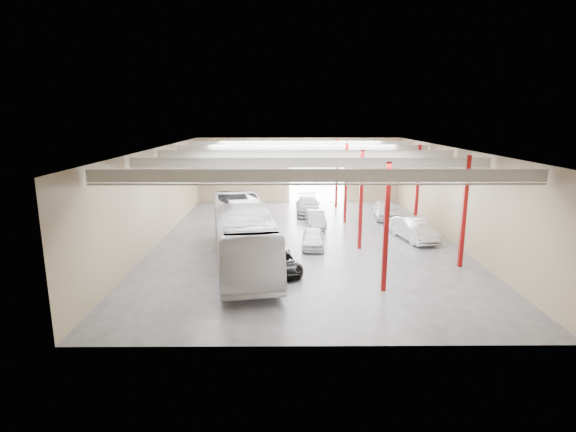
{
  "coord_description": "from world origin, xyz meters",
  "views": [
    {
      "loc": [
        -1.55,
        -32.89,
        9.27
      ],
      "look_at": [
        -1.31,
        -1.16,
        2.2
      ],
      "focal_mm": 28.0,
      "sensor_mm": 36.0,
      "label": 1
    }
  ],
  "objects_px": {
    "coach_bus": "(242,234)",
    "car_row_a": "(313,238)",
    "car_right_far": "(385,210)",
    "car_row_c": "(308,205)",
    "car_right_near": "(414,229)",
    "black_sedan": "(280,262)",
    "car_row_b": "(316,219)"
  },
  "relations": [
    {
      "from": "black_sedan",
      "to": "car_row_a",
      "type": "bearing_deg",
      "value": 52.21
    },
    {
      "from": "car_row_a",
      "to": "car_right_near",
      "type": "relative_size",
      "value": 0.77
    },
    {
      "from": "car_right_near",
      "to": "car_right_far",
      "type": "height_order",
      "value": "car_right_near"
    },
    {
      "from": "coach_bus",
      "to": "black_sedan",
      "type": "distance_m",
      "value": 3.19
    },
    {
      "from": "black_sedan",
      "to": "car_right_near",
      "type": "distance_m",
      "value": 12.39
    },
    {
      "from": "car_row_a",
      "to": "car_row_c",
      "type": "relative_size",
      "value": 0.69
    },
    {
      "from": "black_sedan",
      "to": "car_row_b",
      "type": "relative_size",
      "value": 1.06
    },
    {
      "from": "car_row_b",
      "to": "car_right_far",
      "type": "distance_m",
      "value": 7.34
    },
    {
      "from": "car_right_far",
      "to": "car_right_near",
      "type": "bearing_deg",
      "value": -80.12
    },
    {
      "from": "coach_bus",
      "to": "car_row_b",
      "type": "bearing_deg",
      "value": 51.7
    },
    {
      "from": "coach_bus",
      "to": "car_row_a",
      "type": "height_order",
      "value": "coach_bus"
    },
    {
      "from": "car_row_a",
      "to": "car_row_c",
      "type": "height_order",
      "value": "car_row_c"
    },
    {
      "from": "coach_bus",
      "to": "black_sedan",
      "type": "height_order",
      "value": "coach_bus"
    },
    {
      "from": "car_row_c",
      "to": "car_right_near",
      "type": "distance_m",
      "value": 12.15
    },
    {
      "from": "coach_bus",
      "to": "car_row_c",
      "type": "distance_m",
      "value": 15.83
    },
    {
      "from": "car_right_far",
      "to": "car_row_a",
      "type": "bearing_deg",
      "value": -122.34
    },
    {
      "from": "car_row_b",
      "to": "car_row_c",
      "type": "bearing_deg",
      "value": 92.11
    },
    {
      "from": "car_row_a",
      "to": "car_row_b",
      "type": "height_order",
      "value": "car_row_b"
    },
    {
      "from": "coach_bus",
      "to": "car_right_far",
      "type": "distance_m",
      "value": 17.62
    },
    {
      "from": "car_row_b",
      "to": "car_right_far",
      "type": "xyz_separation_m",
      "value": [
        6.67,
        3.07,
        0.14
      ]
    },
    {
      "from": "car_row_c",
      "to": "car_right_far",
      "type": "height_order",
      "value": "car_right_far"
    },
    {
      "from": "car_row_a",
      "to": "black_sedan",
      "type": "bearing_deg",
      "value": -110.63
    },
    {
      "from": "black_sedan",
      "to": "car_right_near",
      "type": "relative_size",
      "value": 0.87
    },
    {
      "from": "black_sedan",
      "to": "car_row_b",
      "type": "bearing_deg",
      "value": 61.94
    },
    {
      "from": "car_row_a",
      "to": "car_row_b",
      "type": "relative_size",
      "value": 0.94
    },
    {
      "from": "coach_bus",
      "to": "car_row_b",
      "type": "relative_size",
      "value": 3.32
    },
    {
      "from": "black_sedan",
      "to": "car_row_a",
      "type": "height_order",
      "value": "car_row_a"
    },
    {
      "from": "coach_bus",
      "to": "car_row_c",
      "type": "xyz_separation_m",
      "value": [
        4.96,
        14.99,
        -1.11
      ]
    },
    {
      "from": "car_row_c",
      "to": "car_right_far",
      "type": "distance_m",
      "value": 7.35
    },
    {
      "from": "car_row_c",
      "to": "car_row_a",
      "type": "bearing_deg",
      "value": -90.61
    },
    {
      "from": "car_row_a",
      "to": "car_right_near",
      "type": "distance_m",
      "value": 8.04
    },
    {
      "from": "black_sedan",
      "to": "car_right_near",
      "type": "xyz_separation_m",
      "value": [
        10.14,
        7.12,
        0.23
      ]
    }
  ]
}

